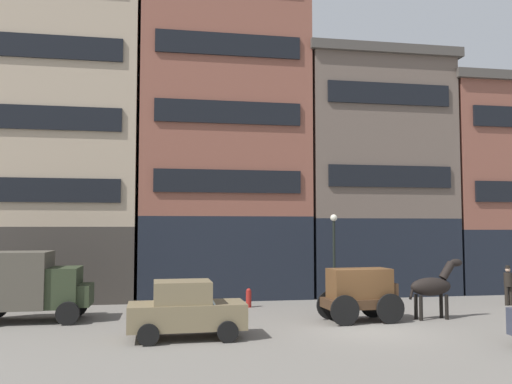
{
  "coord_description": "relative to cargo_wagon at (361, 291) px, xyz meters",
  "views": [
    {
      "loc": [
        -7.03,
        -17.5,
        3.57
      ],
      "look_at": [
        -3.59,
        2.19,
        4.87
      ],
      "focal_mm": 37.31,
      "sensor_mm": 36.0,
      "label": 1
    }
  ],
  "objects": [
    {
      "name": "building_far_right",
      "position": [
        12.04,
        9.2,
        4.84
      ],
      "size": [
        8.53,
        6.82,
        11.9
      ],
      "color": "black",
      "rests_on": "ground_plane"
    },
    {
      "name": "streetlamp_curbside",
      "position": [
        0.27,
        3.96,
        1.52
      ],
      "size": [
        0.32,
        0.32,
        4.12
      ],
      "color": "black",
      "rests_on": "ground_plane"
    },
    {
      "name": "building_center_right",
      "position": [
        3.97,
        9.2,
        5.39
      ],
      "size": [
        8.3,
        6.82,
        12.98
      ],
      "color": "black",
      "rests_on": "ground_plane"
    },
    {
      "name": "building_center_left",
      "position": [
        -4.3,
        9.2,
        7.87
      ],
      "size": [
        8.95,
        6.82,
        17.96
      ],
      "color": "black",
      "rests_on": "ground_plane"
    },
    {
      "name": "fire_hydrant_curbside",
      "position": [
        -3.6,
        4.22,
        -0.72
      ],
      "size": [
        0.24,
        0.24,
        0.83
      ],
      "color": "maroon",
      "rests_on": "ground_plane"
    },
    {
      "name": "delivery_truck_near",
      "position": [
        -12.4,
        2.09,
        0.28
      ],
      "size": [
        4.36,
        2.15,
        2.62
      ],
      "color": "#2D3823",
      "rests_on": "ground_plane"
    },
    {
      "name": "sedan_parked_curb",
      "position": [
        -6.63,
        -1.94,
        -0.23
      ],
      "size": [
        3.73,
        1.93,
        1.83
      ],
      "color": "#7A6B4C",
      "rests_on": "ground_plane"
    },
    {
      "name": "cargo_wagon",
      "position": [
        0.0,
        0.0,
        0.0
      ],
      "size": [
        2.99,
        1.69,
        1.98
      ],
      "color": "#3D2819",
      "rests_on": "ground_plane"
    },
    {
      "name": "ground_plane",
      "position": [
        -0.34,
        -1.74,
        -1.15
      ],
      "size": [
        120.0,
        120.0,
        0.0
      ],
      "primitive_type": "plane",
      "color": "slate"
    },
    {
      "name": "draft_horse",
      "position": [
        2.95,
        0.0,
        0.12
      ],
      "size": [
        2.35,
        0.71,
        2.3
      ],
      "color": "black",
      "rests_on": "ground_plane"
    },
    {
      "name": "building_far_left",
      "position": [
        -12.7,
        9.2,
        7.55
      ],
      "size": [
        8.55,
        6.82,
        17.3
      ],
      "color": "#38332D",
      "rests_on": "ground_plane"
    },
    {
      "name": "pedestrian_officer",
      "position": [
        8.09,
        2.74,
        -0.17
      ],
      "size": [
        0.51,
        0.51,
        1.79
      ],
      "color": "black",
      "rests_on": "ground_plane"
    }
  ]
}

